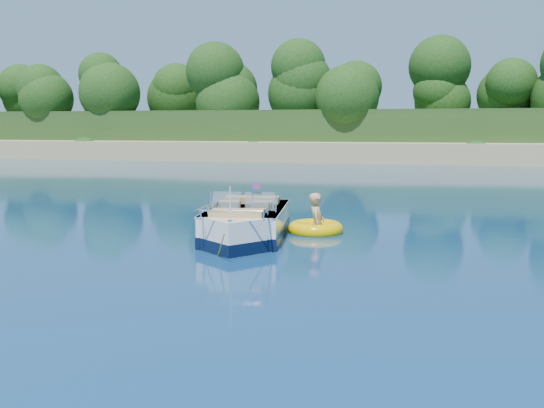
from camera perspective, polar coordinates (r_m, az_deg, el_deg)
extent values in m
plane|color=#0B294E|center=(11.36, -13.09, -6.65)|extent=(160.00, 160.00, 0.00)
cube|color=tan|center=(48.12, 7.90, 4.63)|extent=(170.00, 8.00, 2.00)
cube|color=#1D3816|center=(75.00, 10.11, 5.91)|extent=(170.00, 56.00, 6.00)
cylinder|color=#332111|center=(55.34, -10.80, 7.61)|extent=(0.44, 0.44, 3.20)
sphere|color=black|center=(55.45, -10.88, 10.75)|extent=(5.28, 5.28, 5.28)
cylinder|color=#332111|center=(52.06, 8.42, 7.91)|extent=(0.44, 0.44, 3.60)
sphere|color=black|center=(52.21, 8.50, 11.66)|extent=(5.94, 5.94, 5.94)
cube|color=silver|center=(14.87, -2.35, -2.11)|extent=(2.20, 3.56, 0.93)
cube|color=silver|center=(13.33, -3.39, -3.22)|extent=(1.76, 1.76, 0.93)
cube|color=black|center=(14.89, -2.35, -2.60)|extent=(2.23, 3.59, 0.27)
cube|color=black|center=(13.35, -3.39, -3.76)|extent=(1.79, 1.79, 0.27)
cube|color=tan|center=(15.09, -2.20, -0.96)|extent=(1.71, 2.51, 0.09)
cube|color=silver|center=(14.80, -2.36, -0.43)|extent=(2.23, 3.56, 0.05)
cube|color=black|center=(16.66, -1.39, -0.94)|extent=(0.52, 0.37, 0.80)
cube|color=#8C9EA5|center=(14.23, -4.33, 0.28)|extent=(0.69, 0.24, 0.43)
cube|color=#8C9EA5|center=(14.11, -1.15, 0.24)|extent=(0.73, 0.41, 0.43)
cube|color=tan|center=(14.65, -4.03, -0.42)|extent=(0.55, 0.55, 0.35)
cube|color=tan|center=(14.53, -0.94, -0.47)|extent=(0.55, 0.55, 0.35)
cube|color=tan|center=(15.67, -1.86, 0.10)|extent=(1.44, 0.66, 0.34)
cube|color=tan|center=(13.42, -3.28, -1.21)|extent=(1.25, 0.81, 0.30)
cylinder|color=silver|center=(12.54, -3.95, 0.01)|extent=(0.03, 0.03, 0.75)
cube|color=red|center=(14.08, -1.47, 1.68)|extent=(0.20, 0.04, 0.12)
cube|color=silver|center=(12.55, -3.97, -1.60)|extent=(0.09, 0.06, 0.04)
cylinder|color=gold|center=(12.35, -4.82, -3.89)|extent=(0.46, 0.86, 0.68)
torus|color=#ECB800|center=(15.59, 4.11, -2.34)|extent=(1.87, 1.87, 0.38)
torus|color=red|center=(15.58, 4.11, -2.27)|extent=(1.54, 1.54, 0.12)
imported|color=tan|center=(15.59, 4.24, -2.69)|extent=(0.51, 0.94, 1.76)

